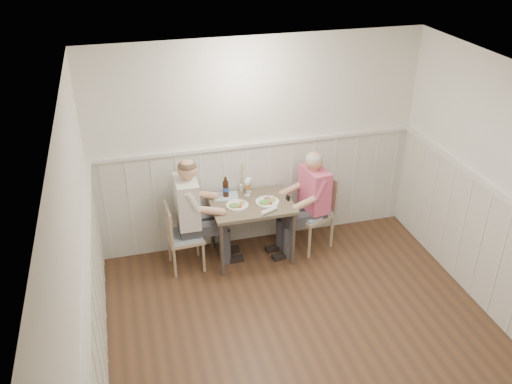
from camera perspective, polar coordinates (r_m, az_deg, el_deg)
ground_plane at (r=5.49m, az=6.67°, el=-17.08°), size 4.50×4.50×0.00m
room_shell at (r=4.54m, az=7.74°, el=-3.57°), size 4.04×4.54×2.60m
wainscot at (r=5.53m, az=4.51°, el=-7.18°), size 4.00×4.49×1.34m
dining_table at (r=6.42m, az=-0.46°, el=-1.90°), size 0.96×0.70×0.75m
chair_right at (r=6.76m, az=6.19°, el=-1.77°), size 0.59×0.59×0.95m
chair_left at (r=6.38m, az=-7.94°, el=-4.45°), size 0.42×0.42×0.85m
man_in_pink at (r=6.67m, az=5.75°, el=-1.71°), size 0.66×0.46×1.33m
diner_cream at (r=6.37m, az=-6.76°, el=-3.08°), size 0.64×0.45×1.40m
plate_man at (r=6.36m, az=1.15°, el=-0.98°), size 0.28×0.28×0.07m
plate_diner at (r=6.29m, az=-2.08°, el=-1.36°), size 0.26×0.26×0.07m
beer_glass_a at (r=6.54m, az=-0.78°, el=0.97°), size 0.08×0.08×0.19m
beer_glass_b at (r=6.47m, az=-0.92°, el=0.66°), size 0.08×0.08×0.20m
beer_bottle at (r=6.46m, az=-3.21°, el=0.44°), size 0.07×0.07×0.26m
rolled_napkin at (r=6.17m, az=1.37°, el=-1.98°), size 0.22×0.14×0.05m
grass_vase at (r=6.54m, az=-1.59°, el=1.52°), size 0.05×0.05×0.41m
gingham_mat at (r=6.51m, az=-3.16°, el=-0.44°), size 0.32×0.27×0.01m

